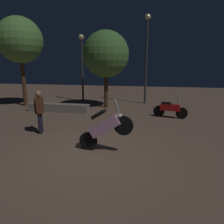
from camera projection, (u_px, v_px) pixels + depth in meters
ground_plane at (92, 155)px, 5.98m from camera, size 40.00×40.00×0.00m
motorcycle_pink_foreground at (105, 128)px, 6.04m from camera, size 1.66×0.38×1.63m
motorcycle_red_parked_left at (170, 109)px, 10.12m from camera, size 1.64×0.51×1.11m
person_rider_beside at (39, 108)px, 7.66m from camera, size 0.31×0.67×1.63m
streetlamp_near at (82, 59)px, 14.12m from camera, size 0.36×0.36×4.56m
streetlamp_far at (147, 49)px, 13.19m from camera, size 0.36×0.36×5.65m
tree_left_bg at (20, 41)px, 12.30m from camera, size 2.71×2.71×5.36m
tree_center_bg at (106, 55)px, 11.97m from camera, size 2.71×2.71×4.51m
planter_wall_low at (58, 108)px, 11.44m from camera, size 3.49×0.50×0.45m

